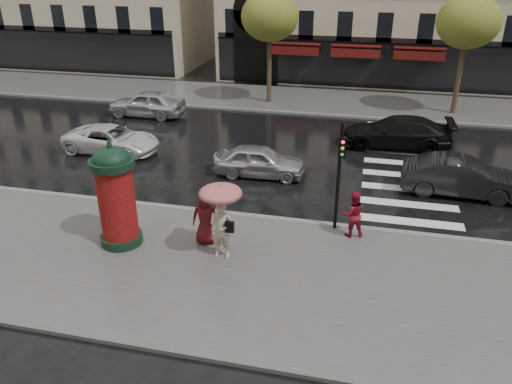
% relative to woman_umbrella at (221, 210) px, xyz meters
% --- Properties ---
extents(ground, '(160.00, 160.00, 0.00)m').
position_rel_woman_umbrella_xyz_m(ground, '(-0.21, -0.22, -1.74)').
color(ground, black).
rests_on(ground, ground).
extents(near_sidewalk, '(90.00, 7.00, 0.12)m').
position_rel_woman_umbrella_xyz_m(near_sidewalk, '(-0.21, -0.72, -1.68)').
color(near_sidewalk, '#474744').
rests_on(near_sidewalk, ground).
extents(far_sidewalk, '(90.00, 6.00, 0.12)m').
position_rel_woman_umbrella_xyz_m(far_sidewalk, '(-0.21, 18.78, -1.68)').
color(far_sidewalk, '#474744').
rests_on(far_sidewalk, ground).
extents(near_kerb, '(90.00, 0.25, 0.14)m').
position_rel_woman_umbrella_xyz_m(near_kerb, '(-0.21, 2.78, -1.67)').
color(near_kerb, slate).
rests_on(near_kerb, ground).
extents(far_kerb, '(90.00, 0.25, 0.14)m').
position_rel_woman_umbrella_xyz_m(far_kerb, '(-0.21, 15.78, -1.67)').
color(far_kerb, slate).
rests_on(far_kerb, ground).
extents(zebra_crossing, '(3.60, 11.75, 0.01)m').
position_rel_woman_umbrella_xyz_m(zebra_crossing, '(5.79, 9.38, -1.73)').
color(zebra_crossing, silver).
rests_on(zebra_crossing, ground).
extents(tree_far_left, '(3.40, 3.40, 6.64)m').
position_rel_woman_umbrella_xyz_m(tree_far_left, '(-2.21, 17.78, 3.43)').
color(tree_far_left, '#38281C').
rests_on(tree_far_left, ground).
extents(tree_far_right, '(3.40, 3.40, 6.64)m').
position_rel_woman_umbrella_xyz_m(tree_far_right, '(8.79, 17.78, 3.43)').
color(tree_far_right, '#38281C').
rests_on(tree_far_right, ground).
extents(woman_umbrella, '(1.28, 1.28, 2.45)m').
position_rel_woman_umbrella_xyz_m(woman_umbrella, '(0.00, 0.00, 0.00)').
color(woman_umbrella, '#BFAF9D').
rests_on(woman_umbrella, near_sidewalk).
extents(woman_red, '(0.90, 0.79, 1.58)m').
position_rel_woman_umbrella_xyz_m(woman_red, '(3.79, 2.18, -0.83)').
color(woman_red, maroon).
rests_on(woman_red, near_sidewalk).
extents(man_burgundy, '(0.96, 0.72, 1.77)m').
position_rel_woman_umbrella_xyz_m(man_burgundy, '(-0.75, 0.68, -0.73)').
color(man_burgundy, '#571116').
rests_on(man_burgundy, near_sidewalk).
extents(morris_column, '(1.37, 1.37, 3.68)m').
position_rel_woman_umbrella_xyz_m(morris_column, '(-3.40, 0.07, 0.14)').
color(morris_column, black).
rests_on(morris_column, near_sidewalk).
extents(traffic_light, '(0.27, 0.36, 3.72)m').
position_rel_woman_umbrella_xyz_m(traffic_light, '(3.23, 2.50, 0.64)').
color(traffic_light, black).
rests_on(traffic_light, near_sidewalk).
extents(car_silver, '(3.90, 1.68, 1.31)m').
position_rel_woman_umbrella_xyz_m(car_silver, '(-0.30, 6.58, -1.08)').
color(car_silver, '#BDBCC1').
rests_on(car_silver, ground).
extents(car_darkgrey, '(4.56, 1.77, 1.48)m').
position_rel_woman_umbrella_xyz_m(car_darkgrey, '(7.71, 6.52, -1.00)').
color(car_darkgrey, black).
rests_on(car_darkgrey, ground).
extents(car_white, '(4.65, 2.36, 1.26)m').
position_rel_woman_umbrella_xyz_m(car_white, '(-7.72, 7.70, -1.11)').
color(car_white, silver).
rests_on(car_white, ground).
extents(car_black, '(5.25, 2.24, 1.51)m').
position_rel_woman_umbrella_xyz_m(car_black, '(5.37, 11.40, -0.98)').
color(car_black, black).
rests_on(car_black, ground).
extents(car_far_silver, '(4.43, 1.85, 1.50)m').
position_rel_woman_umbrella_xyz_m(car_far_silver, '(-8.49, 13.47, -0.99)').
color(car_far_silver, silver).
rests_on(car_far_silver, ground).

